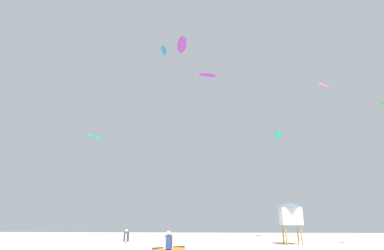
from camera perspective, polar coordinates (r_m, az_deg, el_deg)
The scene contains 10 objects.
person_foreground at distance 17.60m, azimuth -4.31°, elevation -20.93°, with size 0.46×0.44×1.76m.
person_midground at distance 24.91m, azimuth -11.84°, elevation -19.60°, with size 0.38×0.55×1.69m.
kite_grounded_near at distance 25.92m, azimuth -4.18°, elevation -21.56°, with size 2.96×2.97×0.39m.
lifeguard_tower at distance 35.24m, azimuth 17.37°, elevation -15.02°, with size 2.30×2.30×4.15m.
kite_aloft_0 at distance 47.26m, azimuth 15.24°, elevation -1.76°, with size 1.62×4.16×0.59m.
kite_aloft_1 at distance 50.78m, azimuth 2.85°, elevation 9.06°, with size 2.91×1.61×0.55m.
kite_aloft_2 at distance 45.55m, azimuth 22.71°, elevation 6.62°, with size 2.51×2.35×0.66m.
kite_aloft_4 at distance 51.36m, azimuth -17.11°, elevation -2.18°, with size 2.09×3.81×0.63m.
kite_aloft_5 at distance 44.64m, azimuth -1.85°, elevation 14.30°, with size 2.10×4.38×0.67m.
kite_aloft_6 at distance 39.47m, azimuth -5.16°, elevation 13.30°, with size 0.61×2.12×0.50m.
Camera 1 is at (2.38, -11.35, 2.20)m, focal length 29.45 mm.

